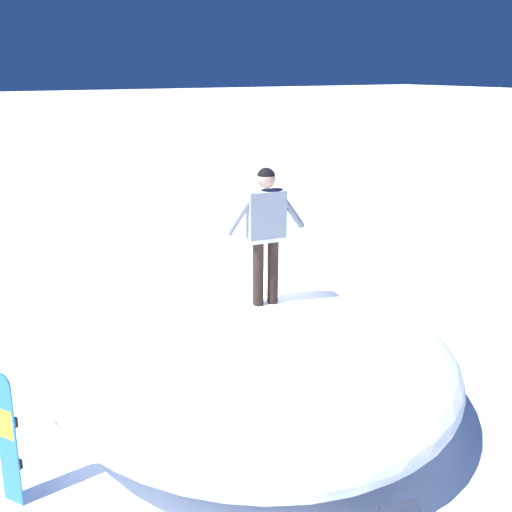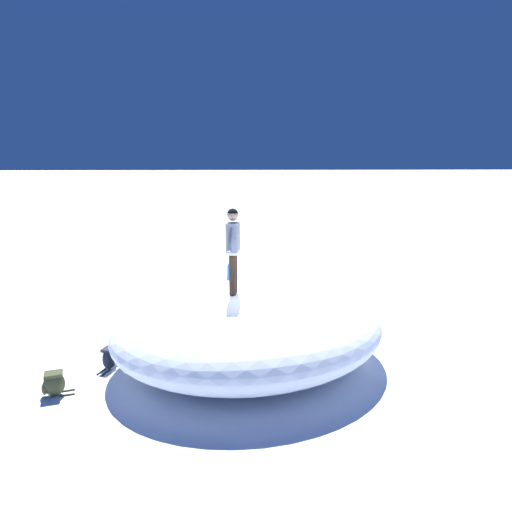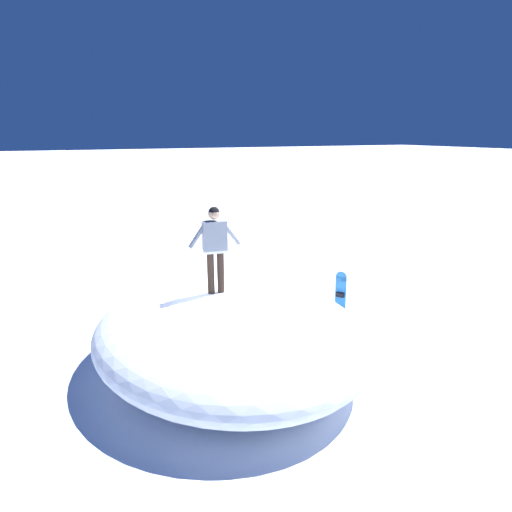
{
  "view_description": "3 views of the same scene",
  "coord_description": "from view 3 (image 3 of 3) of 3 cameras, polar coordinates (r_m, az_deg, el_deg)",
  "views": [
    {
      "loc": [
        -5.9,
        3.23,
        4.46
      ],
      "look_at": [
        0.3,
        -0.25,
        1.92
      ],
      "focal_mm": 36.75,
      "sensor_mm": 36.0,
      "label": 1
    },
    {
      "loc": [
        -0.48,
        -9.42,
        4.43
      ],
      "look_at": [
        -0.1,
        -0.01,
        2.41
      ],
      "focal_mm": 33.71,
      "sensor_mm": 36.0,
      "label": 2
    },
    {
      "loc": [
        6.76,
        -2.39,
        4.72
      ],
      "look_at": [
        -0.08,
        0.77,
        2.42
      ],
      "focal_mm": 28.51,
      "sensor_mm": 36.0,
      "label": 3
    }
  ],
  "objects": [
    {
      "name": "snowboarder_standing",
      "position": [
        8.01,
        -5.8,
        1.97
      ],
      "size": [
        0.29,
        1.05,
        1.76
      ],
      "color": "black",
      "rests_on": "snow_mound"
    },
    {
      "name": "snow_mound",
      "position": [
        8.44,
        -3.64,
        -10.74
      ],
      "size": [
        7.55,
        7.26,
        1.6
      ],
      "primitive_type": "ellipsoid",
      "rotation": [
        0.0,
        0.0,
        0.49
      ],
      "color": "white",
      "rests_on": "ground"
    },
    {
      "name": "backpack_near",
      "position": [
        11.18,
        -9.81,
        -6.92
      ],
      "size": [
        0.38,
        0.66,
        0.48
      ],
      "color": "#1E2333",
      "rests_on": "ground"
    },
    {
      "name": "backpack_far",
      "position": [
        11.66,
        -16.33,
        -6.38
      ],
      "size": [
        0.61,
        0.42,
        0.47
      ],
      "color": "#383D23",
      "rests_on": "ground"
    },
    {
      "name": "snowboard_primary_upright",
      "position": [
        10.13,
        11.73,
        -6.14
      ],
      "size": [
        0.29,
        0.26,
        1.57
      ],
      "color": "#2672BF",
      "rests_on": "ground"
    },
    {
      "name": "ground",
      "position": [
        8.59,
        -4.61,
        -16.46
      ],
      "size": [
        240.0,
        240.0,
        0.0
      ],
      "primitive_type": "plane",
      "color": "white"
    }
  ]
}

